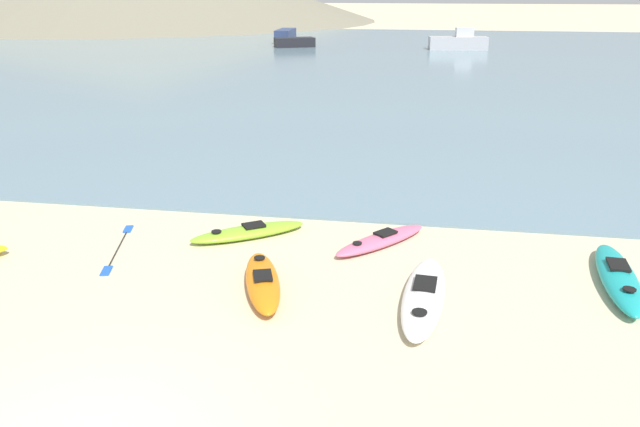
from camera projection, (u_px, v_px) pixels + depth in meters
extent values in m
cube|color=slate|center=(375.00, 60.00, 48.23)|extent=(160.00, 70.00, 0.06)
ellipsoid|color=teal|center=(618.00, 277.00, 12.16)|extent=(0.92, 3.30, 0.36)
cube|color=black|center=(618.00, 265.00, 12.24)|extent=(0.41, 0.61, 0.05)
cylinder|color=black|center=(629.00, 289.00, 11.28)|extent=(0.24, 0.24, 0.02)
ellipsoid|color=orange|center=(263.00, 282.00, 12.00)|extent=(1.46, 2.70, 0.34)
cube|color=black|center=(263.00, 275.00, 11.81)|extent=(0.48, 0.56, 0.05)
cylinder|color=black|center=(260.00, 258.00, 12.61)|extent=(0.22, 0.22, 0.02)
ellipsoid|color=#E5668C|center=(381.00, 240.00, 14.09)|extent=(2.18, 2.45, 0.24)
cube|color=black|center=(385.00, 233.00, 14.12)|extent=(0.56, 0.58, 0.05)
cylinder|color=black|center=(357.00, 243.00, 13.59)|extent=(0.20, 0.20, 0.02)
ellipsoid|color=#8CCC2D|center=(248.00, 232.00, 14.53)|extent=(2.65, 2.09, 0.25)
cube|color=black|center=(254.00, 225.00, 14.53)|extent=(0.61, 0.58, 0.05)
cylinder|color=black|center=(216.00, 231.00, 14.19)|extent=(0.23, 0.23, 0.02)
ellipsoid|color=white|center=(424.00, 296.00, 11.52)|extent=(1.00, 3.40, 0.29)
cube|color=black|center=(425.00, 283.00, 11.61)|extent=(0.46, 0.63, 0.05)
cylinder|color=black|center=(420.00, 312.00, 10.62)|extent=(0.26, 0.26, 0.02)
cube|color=navy|center=(285.00, 36.00, 62.51)|extent=(1.63, 4.92, 1.28)
cube|color=black|center=(295.00, 42.00, 58.03)|extent=(3.98, 3.01, 0.85)
cube|color=#B2B2B7|center=(458.00, 43.00, 55.72)|extent=(5.29, 2.19, 1.11)
cube|color=silver|center=(465.00, 32.00, 55.38)|extent=(1.65, 1.10, 0.78)
cylinder|color=black|center=(118.00, 248.00, 13.91)|extent=(0.53, 1.84, 0.03)
cube|color=blue|center=(128.00, 229.00, 15.00)|extent=(0.29, 0.47, 0.03)
cube|color=blue|center=(106.00, 271.00, 12.82)|extent=(0.29, 0.47, 0.03)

